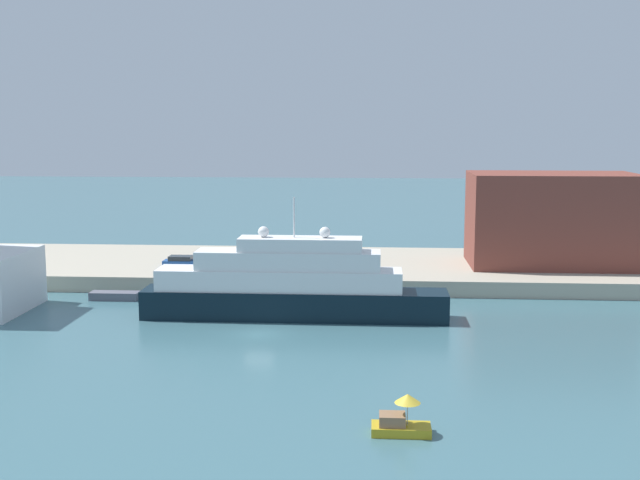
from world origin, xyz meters
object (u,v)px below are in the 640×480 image
work_barge (115,296)px  parked_car (182,262)px  large_yacht (290,286)px  mooring_bollard (265,274)px  person_figure (226,258)px  small_motorboat (400,420)px  harbor_building (552,219)px

work_barge → parked_car: 11.42m
large_yacht → parked_car: bearing=130.7°
large_yacht → work_barge: (-19.32, 6.66, -2.71)m
work_barge → mooring_bollard: size_ratio=7.38×
work_barge → person_figure: size_ratio=2.83×
large_yacht → person_figure: size_ratio=16.03×
parked_car → small_motorboat: bearing=-61.8°
large_yacht → parked_car: large_yacht is taller
work_barge → mooring_bollard: 16.20m
person_figure → mooring_bollard: bearing=-51.4°
small_motorboat → parked_car: 51.11m
parked_car → person_figure: person_figure is taller
parked_car → person_figure: 5.21m
large_yacht → mooring_bollard: size_ratio=41.76×
small_motorboat → person_figure: person_figure is taller
small_motorboat → parked_car: bearing=118.2°
person_figure → mooring_bollard: person_figure is taller
large_yacht → mooring_bollard: large_yacht is taller
large_yacht → parked_car: (-14.50, 16.84, -0.81)m
work_barge → harbor_building: 50.69m
work_barge → parked_car: size_ratio=1.15×
work_barge → person_figure: 15.47m
large_yacht → work_barge: large_yacht is taller
large_yacht → small_motorboat: size_ratio=8.13×
work_barge → parked_car: parked_car is taller
small_motorboat → parked_car: parked_car is taller
large_yacht → person_figure: (-9.57, 18.47, -0.52)m
harbor_building → mooring_bollard: (-32.78, -9.49, -5.11)m
harbor_building → mooring_bollard: bearing=-163.8°
small_motorboat → harbor_building: harbor_building is taller
work_barge → mooring_bollard: bearing=17.0°
small_motorboat → mooring_bollard: small_motorboat is taller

